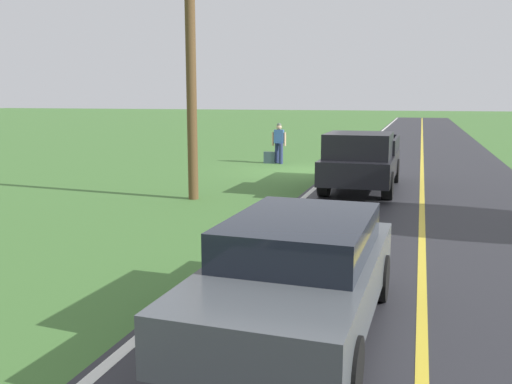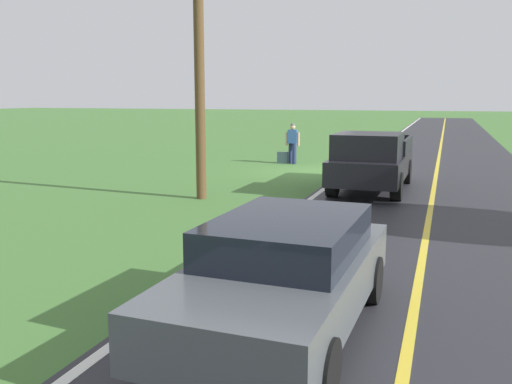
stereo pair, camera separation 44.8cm
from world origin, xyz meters
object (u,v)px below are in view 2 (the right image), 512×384
(pickup_truck_passing, at_px, (372,160))
(utility_pole_roadside, at_px, (199,56))
(suitcase_carried, at_px, (283,158))
(sedan_ahead_same_lane, at_px, (284,272))
(hitchhiker_walking, at_px, (293,141))

(pickup_truck_passing, height_order, utility_pole_roadside, utility_pole_roadside)
(suitcase_carried, distance_m, sedan_ahead_same_lane, 17.38)
(pickup_truck_passing, xyz_separation_m, sedan_ahead_same_lane, (-0.35, 10.75, -0.21))
(hitchhiker_walking, relative_size, sedan_ahead_same_lane, 0.39)
(pickup_truck_passing, relative_size, utility_pole_roadside, 0.69)
(suitcase_carried, bearing_deg, sedan_ahead_same_lane, 13.28)
(sedan_ahead_same_lane, bearing_deg, utility_pole_roadside, -58.94)
(hitchhiker_walking, distance_m, pickup_truck_passing, 7.31)
(hitchhiker_walking, relative_size, suitcase_carried, 3.49)
(suitcase_carried, relative_size, pickup_truck_passing, 0.09)
(utility_pole_roadside, bearing_deg, hitchhiker_walking, -91.47)
(sedan_ahead_same_lane, bearing_deg, pickup_truck_passing, -88.15)
(pickup_truck_passing, height_order, sedan_ahead_same_lane, pickup_truck_passing)
(sedan_ahead_same_lane, distance_m, utility_pole_roadside, 9.70)
(suitcase_carried, xyz_separation_m, pickup_truck_passing, (-4.56, 5.91, 0.72))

